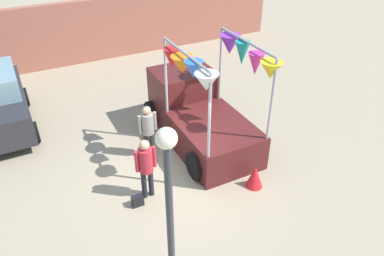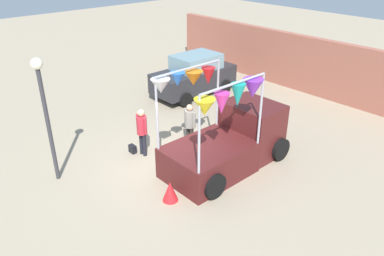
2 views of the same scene
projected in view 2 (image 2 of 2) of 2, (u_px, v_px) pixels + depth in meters
The scene contains 9 objects.
ground_plane at pixel (170, 161), 12.28m from camera, with size 60.00×60.00×0.00m, color gray.
vendor_truck at pixel (231, 137), 11.78m from camera, with size 2.52×4.17×3.23m.
parked_car at pixel (194, 75), 17.24m from camera, with size 1.88×4.00×1.88m.
person_customer at pixel (142, 128), 12.22m from camera, with size 0.53×0.34×1.66m.
person_vendor at pixel (190, 122), 12.73m from camera, with size 0.53×0.34×1.61m.
handbag at pixel (133, 149), 12.72m from camera, with size 0.28×0.16×0.28m, color black.
street_lamp at pixel (44, 103), 10.30m from camera, with size 0.32×0.32×3.76m.
brick_boundary_wall at pixel (320, 68), 17.00m from camera, with size 18.00×0.36×2.60m, color #9E5947.
folded_kite_bundle_crimson at pixel (170, 191), 10.30m from camera, with size 0.44×0.44×0.60m, color red.
Camera 2 is at (8.27, -6.49, 6.47)m, focal length 35.00 mm.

